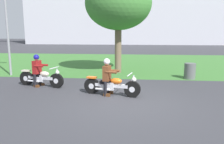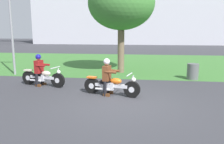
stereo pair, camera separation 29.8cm
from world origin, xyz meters
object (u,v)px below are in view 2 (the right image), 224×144
Objects in this scene: rider_lead at (107,74)px; trash_can at (193,72)px; tree_roadside at (121,4)px; motorcycle_lead at (111,85)px; motorcycle_follow at (43,77)px; rider_follow at (39,67)px; streetlight_pole at (12,5)px.

rider_lead reaches higher than trash_can.
tree_roadside reaches higher than rider_lead.
rider_lead is at bearing -90.86° from tree_roadside.
motorcycle_lead is 0.46m from rider_lead.
motorcycle_lead is 1.56× the size of rider_lead.
rider_lead is 3.19m from motorcycle_follow.
motorcycle_follow is 1.53× the size of rider_follow.
rider_follow is at bearing 179.15° from motorcycle_follow.
rider_lead is at bearing -139.08° from trash_can.
trash_can is (9.34, -0.03, -3.32)m from streetlight_pole.
tree_roadside is at bearing 102.32° from rider_lead.
rider_follow is at bearing 174.89° from motorcycle_lead.
motorcycle_follow is (-3.16, 1.06, 0.01)m from motorcycle_lead.
motorcycle_follow is 7.14m from trash_can.
motorcycle_follow reaches higher than motorcycle_lead.
trash_can is (3.71, -1.46, -3.47)m from tree_roadside.
streetlight_pole is (-5.63, -1.43, -0.15)m from tree_roadside.
motorcycle_lead is at bearing -137.47° from trash_can.
trash_can is (3.78, 3.28, -0.41)m from rider_lead.
tree_roadside is 0.90× the size of streetlight_pole.
tree_roadside is at bearing 158.55° from trash_can.
tree_roadside is (3.23, 3.68, 3.05)m from rider_follow.
tree_roadside reaches higher than motorcycle_lead.
motorcycle_follow is 5.94m from tree_roadside.
motorcycle_follow is (-2.99, 1.01, -0.42)m from rider_lead.
rider_lead is at bearing 179.12° from motorcycle_lead.
rider_lead is at bearing -5.32° from rider_follow.
rider_follow is 4.39m from streetlight_pole.
motorcycle_follow reaches higher than trash_can.
rider_follow is 1.76× the size of trash_can.
motorcycle_lead is 1.01× the size of motorcycle_follow.
streetlight_pole is at bearing 151.43° from motorcycle_follow.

